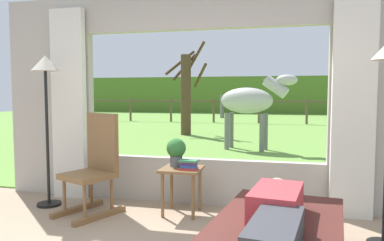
% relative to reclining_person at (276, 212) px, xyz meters
% --- Properties ---
extents(back_wall_with_window, '(5.20, 0.12, 2.55)m').
position_rel_reclining_person_xyz_m(back_wall_with_window, '(-0.92, 1.78, 0.73)').
color(back_wall_with_window, '#ADA599').
rests_on(back_wall_with_window, ground_plane).
extents(curtain_panel_left, '(0.44, 0.10, 2.40)m').
position_rel_reclining_person_xyz_m(curtain_panel_left, '(-2.61, 1.64, 0.68)').
color(curtain_panel_left, silver).
rests_on(curtain_panel_left, ground_plane).
extents(curtain_panel_right, '(0.44, 0.10, 2.40)m').
position_rel_reclining_person_xyz_m(curtain_panel_right, '(0.77, 1.64, 0.68)').
color(curtain_panel_right, silver).
rests_on(curtain_panel_right, ground_plane).
extents(outdoor_pasture_lawn, '(36.00, 21.68, 0.02)m').
position_rel_reclining_person_xyz_m(outdoor_pasture_lawn, '(-0.92, 12.68, -0.51)').
color(outdoor_pasture_lawn, olive).
rests_on(outdoor_pasture_lawn, ground_plane).
extents(distant_hill_ridge, '(36.00, 2.00, 2.40)m').
position_rel_reclining_person_xyz_m(distant_hill_ridge, '(-0.92, 22.52, 0.68)').
color(distant_hill_ridge, '#4F7128').
rests_on(distant_hill_ridge, ground_plane).
extents(reclining_person, '(0.42, 1.44, 0.22)m').
position_rel_reclining_person_xyz_m(reclining_person, '(0.00, 0.00, 0.00)').
color(reclining_person, '#B23338').
rests_on(reclining_person, recliner_sofa).
extents(rocking_chair, '(0.70, 0.81, 1.12)m').
position_rel_reclining_person_xyz_m(rocking_chair, '(-2.00, 1.14, 0.02)').
color(rocking_chair, brown).
rests_on(rocking_chair, ground_plane).
extents(side_table, '(0.44, 0.44, 0.52)m').
position_rel_reclining_person_xyz_m(side_table, '(-1.04, 1.33, -0.10)').
color(side_table, brown).
rests_on(side_table, ground_plane).
extents(potted_plant, '(0.22, 0.22, 0.32)m').
position_rel_reclining_person_xyz_m(potted_plant, '(-1.12, 1.39, 0.18)').
color(potted_plant, '#4C5156').
rests_on(potted_plant, side_table).
extents(book_stack, '(0.20, 0.15, 0.10)m').
position_rel_reclining_person_xyz_m(book_stack, '(-0.95, 1.27, 0.05)').
color(book_stack, '#B22D28').
rests_on(book_stack, side_table).
extents(floor_lamp_left, '(0.32, 0.32, 1.79)m').
position_rel_reclining_person_xyz_m(floor_lamp_left, '(-2.68, 1.26, 0.92)').
color(floor_lamp_left, black).
rests_on(floor_lamp_left, ground_plane).
extents(horse, '(1.82, 0.81, 1.73)m').
position_rel_reclining_person_xyz_m(horse, '(-0.69, 6.09, 0.63)').
color(horse, '#B2B2AD').
rests_on(horse, outdoor_pasture_lawn).
extents(pasture_tree, '(1.45, 1.09, 2.94)m').
position_rel_reclining_person_xyz_m(pasture_tree, '(-2.89, 8.79, 0.88)').
color(pasture_tree, '#4C3823').
rests_on(pasture_tree, outdoor_pasture_lawn).
extents(pasture_fence_line, '(16.10, 0.10, 1.10)m').
position_rel_reclining_person_xyz_m(pasture_fence_line, '(-0.92, 13.83, 0.22)').
color(pasture_fence_line, brown).
rests_on(pasture_fence_line, outdoor_pasture_lawn).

